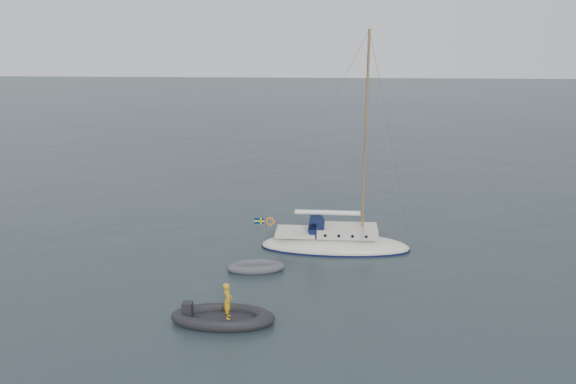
{
  "coord_description": "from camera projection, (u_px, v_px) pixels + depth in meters",
  "views": [
    {
      "loc": [
        -0.17,
        -27.24,
        11.13
      ],
      "look_at": [
        -2.21,
        0.0,
        3.75
      ],
      "focal_mm": 35.0,
      "sensor_mm": 36.0,
      "label": 1
    }
  ],
  "objects": [
    {
      "name": "rib",
      "position": [
        222.0,
        316.0,
        22.86
      ],
      "size": [
        4.29,
        1.95,
        1.75
      ],
      "rotation": [
        0.0,
        0.0,
        0.01
      ],
      "color": "black",
      "rests_on": "ground"
    },
    {
      "name": "sailboat",
      "position": [
        335.0,
        233.0,
        30.77
      ],
      "size": [
        8.6,
        2.58,
        12.24
      ],
      "rotation": [
        0.0,
        0.0,
        -0.01
      ],
      "color": "beige",
      "rests_on": "ground"
    },
    {
      "name": "dinghy",
      "position": [
        256.0,
        267.0,
        28.07
      ],
      "size": [
        2.89,
        1.31,
        0.41
      ],
      "rotation": [
        0.0,
        0.0,
        0.17
      ],
      "color": "#4E4F54",
      "rests_on": "ground"
    },
    {
      "name": "ground",
      "position": [
        330.0,
        262.0,
        29.12
      ],
      "size": [
        300.0,
        300.0,
        0.0
      ],
      "primitive_type": "plane",
      "color": "black",
      "rests_on": "ground"
    }
  ]
}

